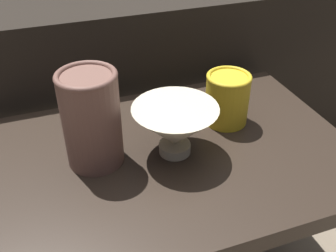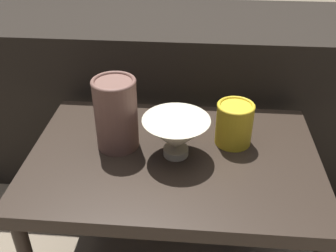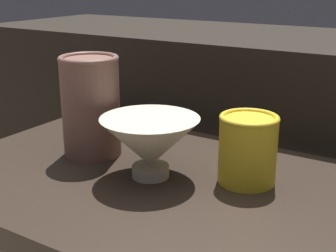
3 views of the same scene
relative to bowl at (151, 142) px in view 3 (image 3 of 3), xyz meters
name	(u,v)px [view 3 (image 3 of 3)]	position (x,y,z in m)	size (l,w,h in m)	color
table	(148,198)	(-0.01, 0.00, -0.11)	(0.77, 0.52, 0.43)	#2D231C
couch_backdrop	(260,145)	(-0.01, 0.56, -0.18)	(1.70, 0.50, 0.62)	black
bowl	(151,142)	(0.00, 0.00, 0.00)	(0.17, 0.17, 0.11)	beige
vase_textured_left	(91,105)	(-0.16, 0.03, 0.04)	(0.12, 0.12, 0.20)	brown
vase_colorful_right	(248,148)	(0.15, 0.07, 0.00)	(0.10, 0.10, 0.12)	gold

